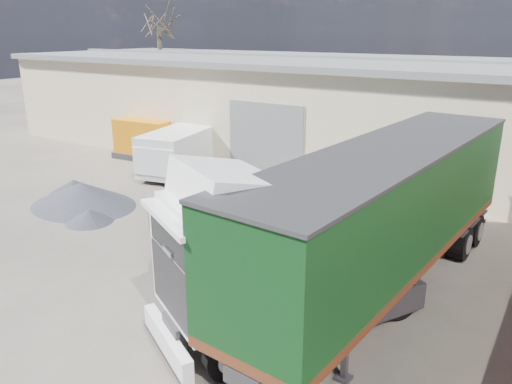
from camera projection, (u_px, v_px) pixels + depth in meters
The scene contains 8 objects.
ground at pixel (143, 267), 14.95m from camera, with size 120.00×120.00×0.00m, color #282520.
warehouse at pixel (263, 102), 29.96m from camera, with size 30.60×12.60×5.42m.
bare_tree at pixel (158, 14), 37.78m from camera, with size 4.00×4.00×9.60m.
tractor_unit at pixel (253, 266), 11.06m from camera, with size 5.04×6.61×4.26m.
box_trailer at pixel (390, 205), 12.89m from camera, with size 3.45×12.28×4.03m.
panel_van at pixel (180, 151), 24.40m from camera, with size 3.21×5.62×2.16m.
orange_skip at pixel (148, 141), 27.42m from camera, with size 3.61×2.41×2.16m.
gravel_heap at pixel (82, 194), 20.13m from camera, with size 5.46×4.93×0.97m.
Camera 1 is at (10.26, -9.42, 6.79)m, focal length 35.00 mm.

